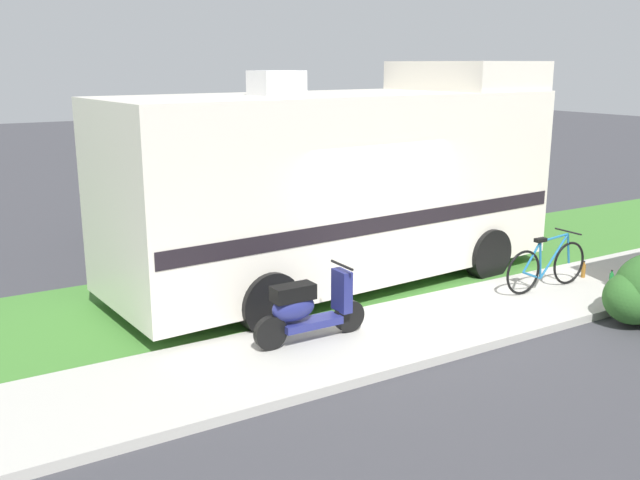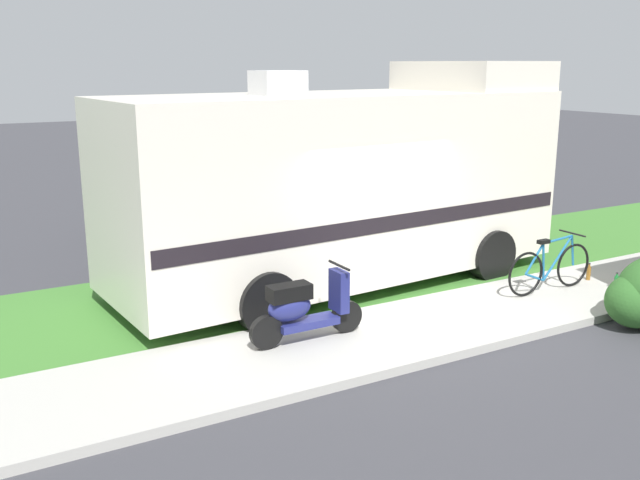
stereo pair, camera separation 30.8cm
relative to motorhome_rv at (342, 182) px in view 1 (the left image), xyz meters
name	(u,v)px [view 1 (the left image)]	position (x,y,z in m)	size (l,w,h in m)	color
ground_plane	(377,306)	(-0.14, -1.22, -1.76)	(80.00, 80.00, 0.00)	#38383D
sidewalk	(427,326)	(-0.14, -2.42, -1.70)	(24.00, 2.00, 0.12)	#ADAAA3
grass_strip	(326,279)	(-0.14, 0.28, -1.72)	(24.00, 3.40, 0.08)	#3D752D
motorhome_rv	(342,182)	(0.00, 0.00, 0.00)	(7.74, 3.10, 3.69)	silver
scooter	(307,308)	(-1.94, -2.14, -1.18)	(1.63, 0.50, 0.97)	black
bicycle	(547,265)	(2.45, -2.24, -1.24)	(1.76, 0.52, 0.91)	black
pickup_truck_near	(274,180)	(1.32, 4.95, -0.75)	(5.41, 2.25, 1.89)	#1E2328
bottle_green	(611,279)	(3.48, -2.69, -1.52)	(0.07, 0.07, 0.27)	#19722D
bottle_spare	(583,270)	(3.50, -2.13, -1.51)	(0.07, 0.07, 0.29)	brown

